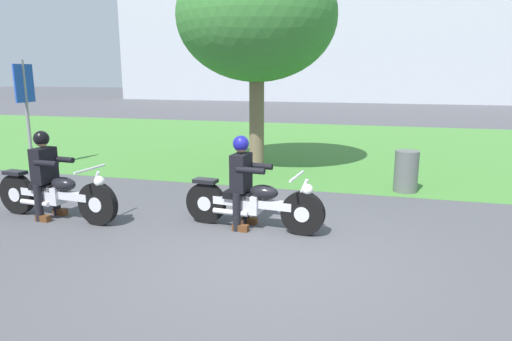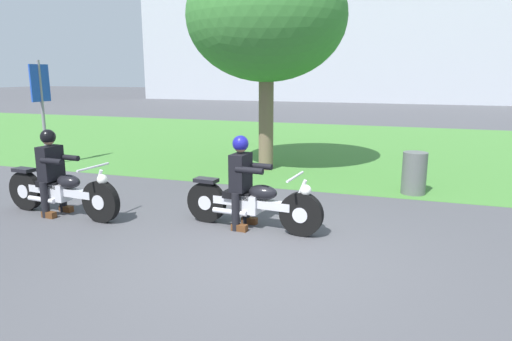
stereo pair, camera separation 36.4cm
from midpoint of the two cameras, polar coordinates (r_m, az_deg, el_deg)
name	(u,v)px [view 1 (the left image)]	position (r m, az deg, el deg)	size (l,w,h in m)	color
ground	(264,258)	(5.84, -0.81, -10.98)	(120.00, 120.00, 0.00)	#4C4C51
grass_verge	(337,145)	(14.90, 9.42, 3.15)	(60.00, 12.00, 0.01)	#478438
stadium_facade	(422,2)	(40.74, 19.82, 19.30)	(49.82, 8.00, 15.68)	#B2B7C1
motorcycle_lead	(253,203)	(6.79, -1.94, -4.15)	(2.19, 0.66, 0.88)	black
rider_lead	(242,175)	(6.75, -3.28, -0.53)	(0.58, 0.49, 1.40)	black
motorcycle_follow	(56,195)	(7.97, -25.02, -2.77)	(2.30, 0.66, 0.89)	black
rider_follow	(45,168)	(8.00, -26.12, 0.31)	(0.58, 0.49, 1.41)	black
tree_roadside	(257,17)	(10.90, -0.92, 18.65)	(3.66, 3.66, 5.01)	brown
trash_can	(406,171)	(9.31, 17.26, -0.11)	(0.46, 0.46, 0.81)	#595E5B
sign_banner	(25,97)	(12.44, -27.70, 8.15)	(0.08, 0.60, 2.60)	gray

